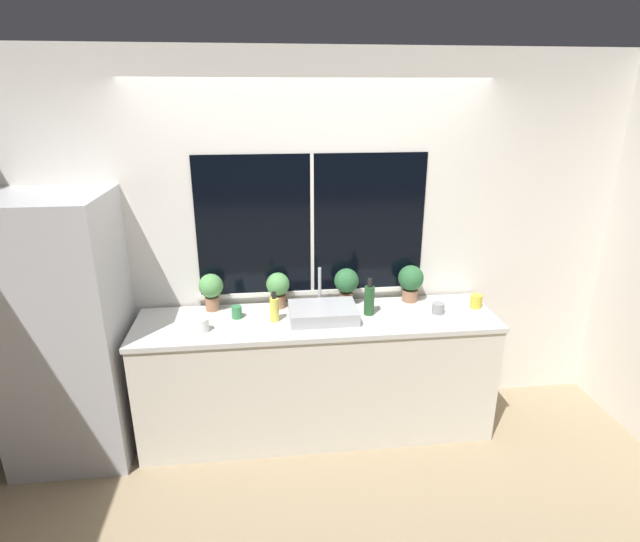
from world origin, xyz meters
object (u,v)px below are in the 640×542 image
object	(u,v)px
potted_plant_far_right	(411,281)
soap_bottle	(274,309)
mug_green	(237,312)
sink	(323,312)
potted_plant_center_left	(278,288)
potted_plant_center_right	(346,283)
refrigerator	(65,331)
potted_plant_far_left	(211,289)
mug_grey	(438,308)
bottle_tall	(369,300)
mug_yellow	(476,301)
mug_white	(202,325)

from	to	relation	value
potted_plant_far_right	soap_bottle	size ratio (longest dim) A/B	1.29
mug_green	sink	bearing A→B (deg)	-7.43
sink	potted_plant_center_left	distance (m)	0.40
potted_plant_center_right	refrigerator	bearing A→B (deg)	-173.00
potted_plant_far_left	soap_bottle	distance (m)	0.51
refrigerator	mug_grey	xyz separation A→B (m)	(2.56, -0.01, 0.04)
potted_plant_far_left	bottle_tall	world-z (taller)	potted_plant_far_left
refrigerator	mug_yellow	world-z (taller)	refrigerator
mug_grey	potted_plant_center_right	bearing A→B (deg)	158.33
sink	bottle_tall	distance (m)	0.34
potted_plant_center_right	potted_plant_center_left	bearing A→B (deg)	180.00
potted_plant_far_left	mug_white	world-z (taller)	potted_plant_far_left
potted_plant_far_right	mug_green	distance (m)	1.31
mug_white	mug_grey	bearing A→B (deg)	3.34
mug_white	mug_green	size ratio (longest dim) A/B	1.02
mug_white	potted_plant_center_right	bearing A→B (deg)	18.65
bottle_tall	potted_plant_far_left	bearing A→B (deg)	169.47
bottle_tall	mug_yellow	size ratio (longest dim) A/B	2.74
mug_yellow	mug_white	world-z (taller)	mug_yellow
mug_white	potted_plant_center_left	bearing A→B (deg)	33.77
potted_plant_far_left	potted_plant_center_right	xyz separation A→B (m)	(0.98, 0.00, 0.00)
potted_plant_center_left	potted_plant_center_right	bearing A→B (deg)	0.00
mug_yellow	mug_green	xyz separation A→B (m)	(-1.74, 0.02, -0.01)
potted_plant_far_left	potted_plant_center_right	size ratio (longest dim) A/B	1.00
refrigerator	soap_bottle	size ratio (longest dim) A/B	8.44
refrigerator	potted_plant_far_right	distance (m)	2.44
potted_plant_center_right	soap_bottle	xyz separation A→B (m)	(-0.54, -0.24, -0.08)
mug_grey	bottle_tall	bearing A→B (deg)	175.23
potted_plant_far_right	mug_grey	bearing A→B (deg)	-61.18
potted_plant_center_left	potted_plant_far_right	xyz separation A→B (m)	(0.99, 0.00, 0.01)
mug_green	soap_bottle	bearing A→B (deg)	-17.04
potted_plant_far_left	potted_plant_far_right	distance (m)	1.47
potted_plant_far_right	mug_yellow	size ratio (longest dim) A/B	2.83
potted_plant_far_left	mug_yellow	world-z (taller)	potted_plant_far_left
sink	mug_white	bearing A→B (deg)	-172.56
potted_plant_center_right	potted_plant_far_right	xyz separation A→B (m)	(0.49, 0.00, -0.00)
potted_plant_center_left	bottle_tall	xyz separation A→B (m)	(0.63, -0.21, -0.04)
refrigerator	mug_yellow	xyz separation A→B (m)	(2.87, 0.06, 0.05)
refrigerator	mug_grey	bearing A→B (deg)	-0.25
sink	potted_plant_far_right	size ratio (longest dim) A/B	1.68
mug_yellow	mug_green	distance (m)	1.74
potted_plant_center_right	bottle_tall	xyz separation A→B (m)	(0.13, -0.21, -0.06)
potted_plant_center_right	mug_grey	distance (m)	0.68
mug_green	potted_plant_far_right	bearing A→B (deg)	7.06
potted_plant_center_right	potted_plant_far_right	bearing A→B (deg)	0.00
soap_bottle	mug_white	bearing A→B (deg)	-167.74
refrigerator	potted_plant_center_left	size ratio (longest dim) A/B	6.93
refrigerator	mug_white	world-z (taller)	refrigerator
potted_plant_far_left	mug_yellow	xyz separation A→B (m)	(1.92, -0.18, -0.12)
sink	potted_plant_center_right	xyz separation A→B (m)	(0.20, 0.24, 0.12)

